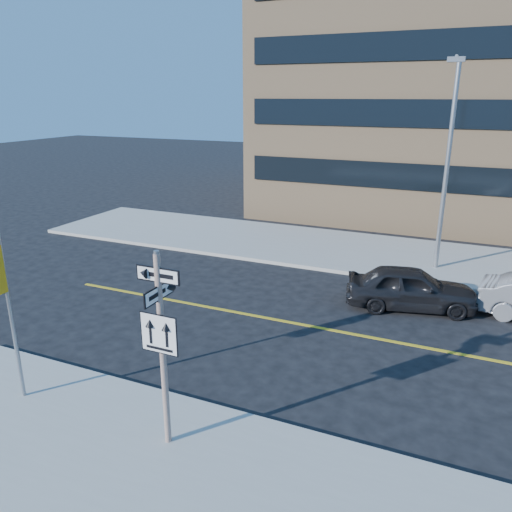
% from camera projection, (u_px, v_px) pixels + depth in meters
% --- Properties ---
extents(ground, '(120.00, 120.00, 0.00)m').
position_uv_depth(ground, '(225.00, 385.00, 12.38)').
color(ground, black).
rests_on(ground, ground).
extents(sign_pole, '(0.92, 0.92, 4.06)m').
position_uv_depth(sign_pole, '(162.00, 340.00, 9.44)').
color(sign_pole, beige).
rests_on(sign_pole, near_sidewalk).
extents(parked_car_a, '(2.63, 4.50, 1.44)m').
position_uv_depth(parked_car_a, '(411.00, 288.00, 16.63)').
color(parked_car_a, black).
rests_on(parked_car_a, ground).
extents(streetlight_a, '(0.55, 2.25, 8.00)m').
position_uv_depth(streetlight_a, '(448.00, 153.00, 18.73)').
color(streetlight_a, gray).
rests_on(streetlight_a, far_sidewalk).
extents(building_brick, '(18.00, 18.00, 18.00)m').
position_uv_depth(building_brick, '(438.00, 58.00, 30.57)').
color(building_brick, tan).
rests_on(building_brick, ground).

